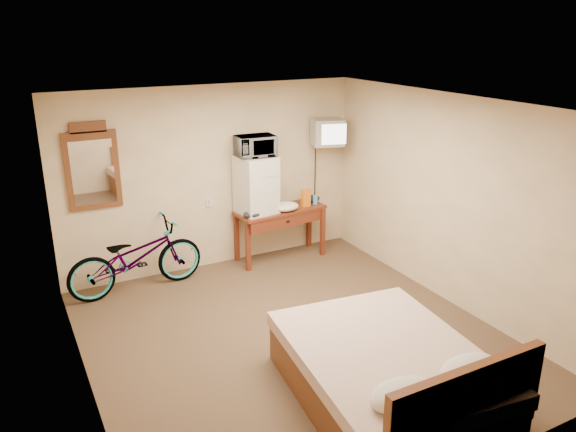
# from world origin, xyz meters

# --- Properties ---
(room) EXTENTS (4.60, 4.64, 2.50)m
(room) POSITION_xyz_m (-0.00, 0.00, 1.25)
(room) COLOR #413020
(room) RESTS_ON ground
(desk) EXTENTS (1.33, 0.60, 0.75)m
(desk) POSITION_xyz_m (0.89, 2.00, 0.62)
(desk) COLOR maroon
(desk) RESTS_ON floor
(mini_fridge) EXTENTS (0.54, 0.52, 0.79)m
(mini_fridge) POSITION_xyz_m (0.53, 2.05, 1.15)
(mini_fridge) COLOR silver
(mini_fridge) RESTS_ON desk
(microwave) EXTENTS (0.53, 0.37, 0.28)m
(microwave) POSITION_xyz_m (0.53, 2.05, 1.69)
(microwave) COLOR silver
(microwave) RESTS_ON mini_fridge
(snack_bag) EXTENTS (0.13, 0.08, 0.25)m
(snack_bag) POSITION_xyz_m (1.27, 1.97, 0.88)
(snack_bag) COLOR orange
(snack_bag) RESTS_ON desk
(blue_cup) EXTENTS (0.07, 0.07, 0.13)m
(blue_cup) POSITION_xyz_m (1.44, 1.99, 0.81)
(blue_cup) COLOR #439AE6
(blue_cup) RESTS_ON desk
(cloth_cream) EXTENTS (0.39, 0.30, 0.12)m
(cloth_cream) POSITION_xyz_m (0.92, 1.93, 0.81)
(cloth_cream) COLOR silver
(cloth_cream) RESTS_ON desk
(cloth_dark_a) EXTENTS (0.26, 0.19, 0.10)m
(cloth_dark_a) POSITION_xyz_m (0.38, 1.88, 0.80)
(cloth_dark_a) COLOR black
(cloth_dark_a) RESTS_ON desk
(cloth_dark_b) EXTENTS (0.22, 0.18, 0.10)m
(cloth_dark_b) POSITION_xyz_m (1.46, 2.10, 0.80)
(cloth_dark_b) COLOR black
(cloth_dark_b) RESTS_ON desk
(crt_television) EXTENTS (0.51, 0.61, 0.37)m
(crt_television) POSITION_xyz_m (1.63, 2.02, 1.78)
(crt_television) COLOR black
(crt_television) RESTS_ON room
(wall_mirror) EXTENTS (0.64, 0.04, 1.08)m
(wall_mirror) POSITION_xyz_m (-1.55, 2.27, 1.58)
(wall_mirror) COLOR brown
(wall_mirror) RESTS_ON room
(bicycle) EXTENTS (1.76, 0.73, 0.90)m
(bicycle) POSITION_xyz_m (-1.20, 1.95, 0.45)
(bicycle) COLOR black
(bicycle) RESTS_ON floor
(bed) EXTENTS (1.74, 2.18, 0.90)m
(bed) POSITION_xyz_m (0.23, -1.37, 0.29)
(bed) COLOR brown
(bed) RESTS_ON floor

